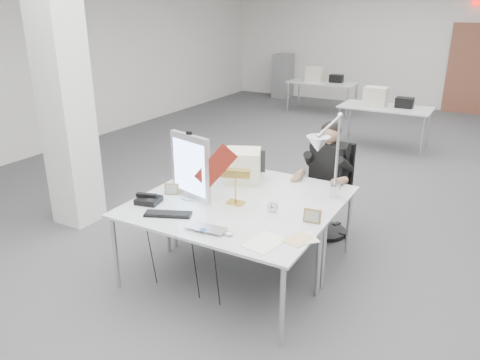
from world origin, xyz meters
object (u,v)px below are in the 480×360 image
(desk_main, at_px, (215,219))
(office_chair, at_px, (328,196))
(bankers_lamp, at_px, (236,187))
(architect_lamp, at_px, (329,157))
(desk_phone, at_px, (149,200))
(beige_monitor, at_px, (243,166))
(laptop, at_px, (203,231))
(seated_person, at_px, (329,161))
(monitor, at_px, (191,167))

(desk_main, relative_size, office_chair, 1.92)
(office_chair, bearing_deg, desk_main, -103.26)
(bankers_lamp, xyz_separation_m, architect_lamp, (0.75, 0.36, 0.31))
(office_chair, distance_m, desk_phone, 2.06)
(desk_main, bearing_deg, beige_monitor, 103.68)
(desk_main, xyz_separation_m, office_chair, (0.49, 1.61, -0.27))
(desk_phone, xyz_separation_m, beige_monitor, (0.49, 0.94, 0.14))
(laptop, bearing_deg, seated_person, 72.82)
(desk_main, bearing_deg, architect_lamp, 43.17)
(seated_person, bearing_deg, office_chair, 93.51)
(seated_person, height_order, laptop, seated_person)
(desk_phone, distance_m, beige_monitor, 1.07)
(laptop, distance_m, desk_phone, 0.83)
(office_chair, relative_size, desk_phone, 4.41)
(office_chair, height_order, seated_person, seated_person)
(monitor, distance_m, laptop, 0.82)
(desk_main, distance_m, architect_lamp, 1.15)
(architect_lamp, bearing_deg, monitor, -165.83)
(office_chair, height_order, bankers_lamp, bankers_lamp)
(monitor, bearing_deg, bankers_lamp, 24.49)
(office_chair, bearing_deg, desk_phone, -122.56)
(desk_main, bearing_deg, office_chair, 73.23)
(seated_person, relative_size, bankers_lamp, 2.79)
(bankers_lamp, bearing_deg, beige_monitor, 93.69)
(office_chair, height_order, desk_phone, office_chair)
(office_chair, relative_size, architect_lamp, 0.99)
(seated_person, bearing_deg, beige_monitor, -133.69)
(desk_phone, relative_size, architect_lamp, 0.22)
(office_chair, distance_m, architect_lamp, 1.21)
(architect_lamp, bearing_deg, beige_monitor, 162.91)
(seated_person, xyz_separation_m, desk_phone, (-1.20, -1.59, -0.12))
(monitor, height_order, desk_phone, monitor)
(bankers_lamp, relative_size, desk_phone, 1.56)
(desk_main, xyz_separation_m, monitor, (-0.44, 0.28, 0.33))
(office_chair, distance_m, beige_monitor, 1.10)
(office_chair, xyz_separation_m, laptop, (-0.41, -1.91, 0.30))
(bankers_lamp, bearing_deg, office_chair, 50.40)
(bankers_lamp, bearing_deg, architect_lamp, 6.70)
(office_chair, height_order, monitor, monitor)
(beige_monitor, xyz_separation_m, architect_lamp, (0.98, -0.20, 0.30))
(desk_main, height_order, seated_person, seated_person)
(laptop, bearing_deg, desk_phone, 156.56)
(laptop, relative_size, beige_monitor, 0.98)
(office_chair, height_order, architect_lamp, architect_lamp)
(bankers_lamp, height_order, desk_phone, bankers_lamp)
(desk_main, relative_size, seated_person, 1.95)
(seated_person, bearing_deg, desk_main, -103.76)
(desk_main, xyz_separation_m, seated_person, (0.49, 1.56, 0.16))
(laptop, xyz_separation_m, beige_monitor, (-0.29, 1.20, 0.15))
(seated_person, height_order, bankers_lamp, seated_person)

